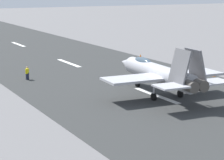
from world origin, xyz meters
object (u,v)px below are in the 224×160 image
Objects in this scene: crew_person at (27,73)px; marker_cone_mid at (214,74)px; fighter_jet at (159,73)px; marker_cone_far at (140,56)px.

crew_person is 3.06× the size of marker_cone_mid.
fighter_jet is at bearing -146.27° from crew_person.
marker_cone_mid is at bearing -113.23° from crew_person.
crew_person is at bearing 111.47° from marker_cone_far.
crew_person reaches higher than marker_cone_mid.
fighter_jet reaches higher than crew_person.
fighter_jet is 26.20m from marker_cone_far.
marker_cone_far is at bearing -27.64° from fighter_jet.
crew_person is 23.46m from marker_cone_far.
marker_cone_mid is 1.00× the size of marker_cone_far.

